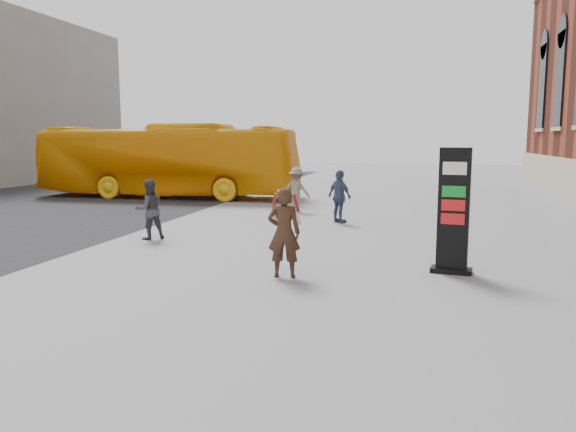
% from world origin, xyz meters
% --- Properties ---
extents(ground, '(100.00, 100.00, 0.00)m').
position_xyz_m(ground, '(0.00, 0.00, 0.00)').
color(ground, '#9E9EA3').
extents(info_pylon, '(0.86, 0.51, 2.53)m').
position_xyz_m(info_pylon, '(3.67, 1.72, 1.26)').
color(info_pylon, black).
rests_on(info_pylon, ground).
extents(woman, '(0.73, 0.68, 1.77)m').
position_xyz_m(woman, '(0.45, 0.61, 0.90)').
color(woman, black).
rests_on(woman, ground).
extents(bus, '(11.99, 2.86, 3.34)m').
position_xyz_m(bus, '(-8.24, 14.02, 1.67)').
color(bus, orange).
rests_on(bus, road).
extents(pedestrian_a, '(0.99, 0.98, 1.61)m').
position_xyz_m(pedestrian_a, '(-4.06, 3.85, 0.81)').
color(pedestrian_a, '#35363D').
rests_on(pedestrian_a, ground).
extents(pedestrian_b, '(1.19, 0.90, 1.64)m').
position_xyz_m(pedestrian_b, '(-1.42, 10.40, 0.82)').
color(pedestrian_b, slate).
rests_on(pedestrian_b, ground).
extents(pedestrian_c, '(1.03, 0.96, 1.70)m').
position_xyz_m(pedestrian_c, '(0.52, 7.95, 0.85)').
color(pedestrian_c, '#3F4C69').
rests_on(pedestrian_c, ground).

